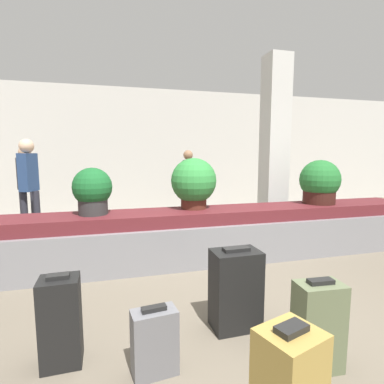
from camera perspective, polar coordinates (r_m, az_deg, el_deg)
ground_plane at (r=2.97m, az=8.45°, el=-22.68°), size 18.00×18.00×0.00m
back_wall at (r=8.25m, az=-7.79°, el=8.02°), size 18.00×0.06×3.20m
carousel at (r=4.20m, az=0.00°, el=-8.45°), size 7.27×0.81×0.71m
pillar at (r=5.65m, az=15.40°, el=8.23°), size 0.41×0.41×3.20m
suitcase_0 at (r=2.40m, az=22.89°, el=-22.45°), size 0.33×0.22×0.64m
suitcase_1 at (r=2.25m, az=-7.15°, el=-26.47°), size 0.32×0.20×0.48m
suitcase_2 at (r=2.45m, az=-23.73°, el=-21.61°), size 0.27×0.23×0.66m
suitcase_3 at (r=2.69m, az=8.28°, el=-17.84°), size 0.40×0.28×0.71m
potted_plant_0 at (r=3.99m, az=-18.43°, el=0.24°), size 0.49×0.49×0.60m
potted_plant_1 at (r=4.20m, az=0.33°, el=1.77°), size 0.64×0.64×0.71m
potted_plant_2 at (r=5.03m, az=23.14°, el=1.66°), size 0.61×0.61×0.68m
traveler_0 at (r=6.75m, az=-28.97°, el=2.05°), size 0.36×0.29×1.64m
traveler_1 at (r=6.94m, az=-0.75°, el=2.65°), size 0.31×0.37×1.57m
traveler_2 at (r=5.95m, az=-28.67°, el=2.18°), size 0.31×0.36×1.74m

